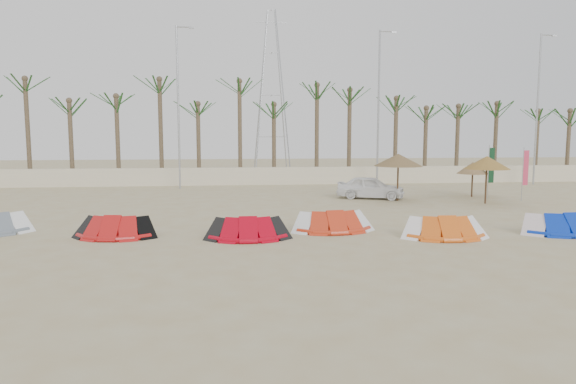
{
  "coord_description": "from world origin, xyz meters",
  "views": [
    {
      "loc": [
        -2.4,
        -15.95,
        3.86
      ],
      "look_at": [
        0.0,
        6.0,
        1.3
      ],
      "focal_mm": 32.0,
      "sensor_mm": 36.0,
      "label": 1
    }
  ],
  "objects": [
    {
      "name": "flag_pink",
      "position": [
        14.11,
        11.32,
        1.8
      ],
      "size": [
        0.44,
        0.15,
        3.03
      ],
      "color": "#A5A8AD",
      "rests_on": "ground"
    },
    {
      "name": "kite_blue",
      "position": [
        10.37,
        2.43,
        0.42
      ],
      "size": [
        3.56,
        1.6,
        0.9
      ],
      "color": "#092DB7",
      "rests_on": "ground"
    },
    {
      "name": "boundary_wall",
      "position": [
        0.0,
        22.0,
        0.65
      ],
      "size": [
        60.0,
        0.3,
        1.3
      ],
      "primitive_type": "cube",
      "color": "beige",
      "rests_on": "ground"
    },
    {
      "name": "pylon",
      "position": [
        1.0,
        28.0,
        0.0
      ],
      "size": [
        3.0,
        3.0,
        14.0
      ],
      "primitive_type": null,
      "color": "#A5A8AD",
      "rests_on": "ground"
    },
    {
      "name": "kite_orange",
      "position": [
        5.35,
        2.1,
        0.42
      ],
      "size": [
        3.12,
        1.66,
        0.9
      ],
      "color": "orange",
      "rests_on": "ground"
    },
    {
      "name": "parasol_left",
      "position": [
        6.94,
        12.14,
        2.33
      ],
      "size": [
        2.73,
        2.73,
        2.68
      ],
      "color": "#4C331E",
      "rests_on": "ground"
    },
    {
      "name": "kite_red_mid",
      "position": [
        -1.85,
        2.71,
        0.42
      ],
      "size": [
        3.02,
        1.56,
        0.9
      ],
      "color": "#B60215",
      "rests_on": "ground"
    },
    {
      "name": "parasol_right",
      "position": [
        11.99,
        13.41,
        1.75
      ],
      "size": [
        1.88,
        1.88,
        2.1
      ],
      "color": "#4C331E",
      "rests_on": "ground"
    },
    {
      "name": "lamp_b",
      "position": [
        -5.96,
        20.0,
        5.77
      ],
      "size": [
        1.25,
        0.14,
        11.0
      ],
      "color": "#A5A8AD",
      "rests_on": "ground"
    },
    {
      "name": "kite_red_left",
      "position": [
        -6.75,
        3.5,
        0.42
      ],
      "size": [
        3.12,
        1.86,
        0.9
      ],
      "color": "red",
      "rests_on": "ground"
    },
    {
      "name": "palm_line",
      "position": [
        0.67,
        23.5,
        6.44
      ],
      "size": [
        52.0,
        4.0,
        7.7
      ],
      "color": "brown",
      "rests_on": "ground"
    },
    {
      "name": "lamp_d",
      "position": [
        20.04,
        20.0,
        5.77
      ],
      "size": [
        1.25,
        0.14,
        11.0
      ],
      "color": "#A5A8AD",
      "rests_on": "ground"
    },
    {
      "name": "ground",
      "position": [
        0.0,
        0.0,
        0.0
      ],
      "size": [
        120.0,
        120.0,
        0.0
      ],
      "primitive_type": "plane",
      "color": "#B7AF8C",
      "rests_on": "ground"
    },
    {
      "name": "car",
      "position": [
        5.67,
        13.26,
        0.67
      ],
      "size": [
        4.21,
        2.88,
        1.33
      ],
      "primitive_type": "imported",
      "rotation": [
        0.0,
        0.0,
        1.2
      ],
      "color": "white",
      "rests_on": "ground"
    },
    {
      "name": "lamp_c",
      "position": [
        8.04,
        20.0,
        5.77
      ],
      "size": [
        1.25,
        0.14,
        11.0
      ],
      "color": "#A5A8AD",
      "rests_on": "ground"
    },
    {
      "name": "parasol_mid",
      "position": [
        11.35,
        10.5,
        2.25
      ],
      "size": [
        2.44,
        2.44,
        2.6
      ],
      "color": "#4C331E",
      "rests_on": "ground"
    },
    {
      "name": "kite_red_right",
      "position": [
        1.53,
        3.82,
        0.42
      ],
      "size": [
        3.25,
        1.76,
        0.9
      ],
      "color": "red",
      "rests_on": "ground"
    },
    {
      "name": "flag_green",
      "position": [
        12.68,
        12.51,
        1.87
      ],
      "size": [
        0.44,
        0.14,
        3.15
      ],
      "color": "#A5A8AD",
      "rests_on": "ground"
    }
  ]
}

